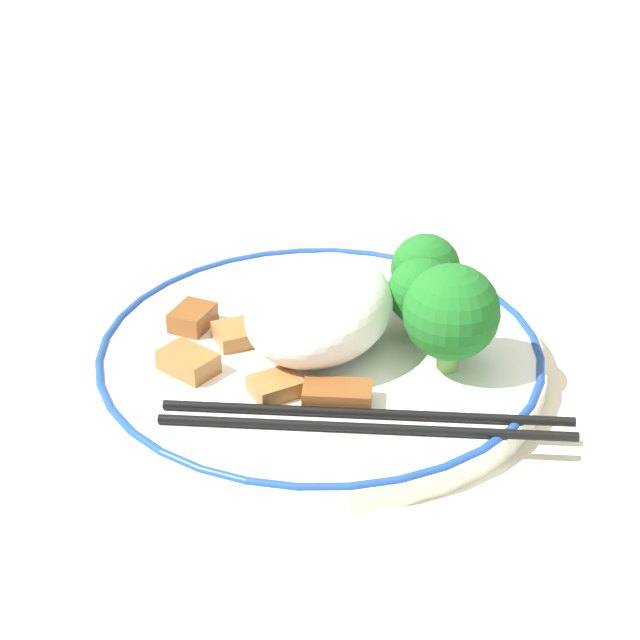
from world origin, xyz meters
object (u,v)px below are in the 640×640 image
broccoli_back_center (421,293)px  broccoli_back_right (425,269)px  chopsticks (366,420)px  plate (320,356)px  broccoli_back_left (451,313)px

broccoli_back_center → broccoli_back_right: size_ratio=1.02×
chopsticks → plate: bearing=45.3°
plate → broccoli_back_left: broccoli_back_left is taller
plate → broccoli_back_right: (0.07, -0.04, 0.03)m
plate → broccoli_back_center: bearing=-49.0°
broccoli_back_left → broccoli_back_right: (0.06, 0.04, -0.01)m
broccoli_back_right → chopsticks: bearing=-170.5°
plate → chopsticks: (-0.06, -0.06, 0.01)m
plate → broccoli_back_center: size_ratio=5.22×
broccoli_back_left → broccoli_back_right: size_ratio=1.30×
plate → broccoli_back_left: bearing=-78.6°
broccoli_back_left → chopsticks: 0.08m
plate → broccoli_back_center: 0.07m
plate → chopsticks: chopsticks is taller
broccoli_back_left → chopsticks: bearing=166.1°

